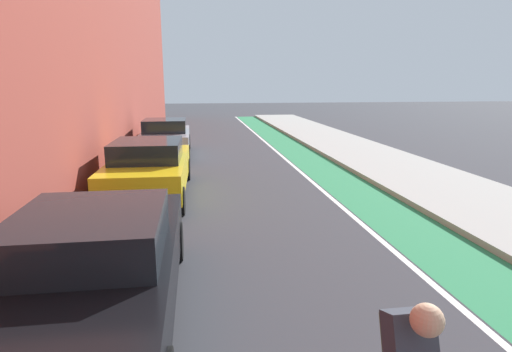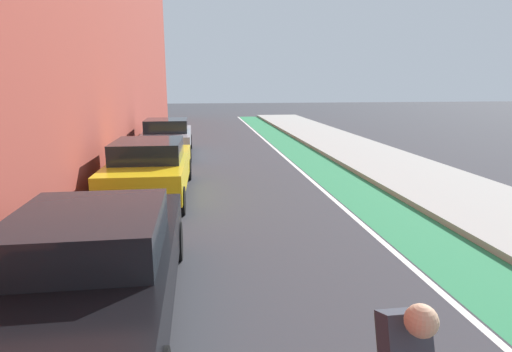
% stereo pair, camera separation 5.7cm
% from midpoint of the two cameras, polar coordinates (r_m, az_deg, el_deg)
% --- Properties ---
extents(ground_plane, '(97.51, 97.51, 0.00)m').
position_cam_midpoint_polar(ground_plane, '(13.24, -1.49, -0.33)').
color(ground_plane, '#38383D').
extents(bike_lane_paint, '(1.60, 44.32, 0.00)m').
position_cam_midpoint_polar(bike_lane_paint, '(15.74, 8.44, 1.64)').
color(bike_lane_paint, '#2D8451').
rests_on(bike_lane_paint, ground).
extents(lane_divider_stripe, '(0.12, 44.32, 0.00)m').
position_cam_midpoint_polar(lane_divider_stripe, '(15.51, 5.25, 1.57)').
color(lane_divider_stripe, white).
rests_on(lane_divider_stripe, ground).
extents(sidewalk_right, '(3.50, 44.32, 0.14)m').
position_cam_midpoint_polar(sidewalk_right, '(16.61, 16.93, 2.05)').
color(sidewalk_right, '#A8A59E').
rests_on(sidewalk_right, ground).
extents(building_facade_left, '(4.15, 44.32, 10.40)m').
position_cam_midpoint_polar(building_facade_left, '(15.53, -24.71, 19.80)').
color(building_facade_left, brown).
rests_on(building_facade_left, ground).
extents(parked_sedan_black, '(1.97, 4.60, 1.53)m').
position_cam_midpoint_polar(parked_sedan_black, '(5.63, -20.84, -11.24)').
color(parked_sedan_black, black).
rests_on(parked_sedan_black, ground).
extents(parked_sedan_yellow_cab, '(2.08, 4.69, 1.53)m').
position_cam_midpoint_polar(parked_sedan_yellow_cab, '(11.37, -14.18, 1.16)').
color(parked_sedan_yellow_cab, yellow).
rests_on(parked_sedan_yellow_cab, ground).
extents(parked_sedan_silver, '(1.99, 4.50, 1.53)m').
position_cam_midpoint_polar(parked_sedan_silver, '(17.62, -11.98, 5.27)').
color(parked_sedan_silver, '#9EA0A8').
rests_on(parked_sedan_silver, ground).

